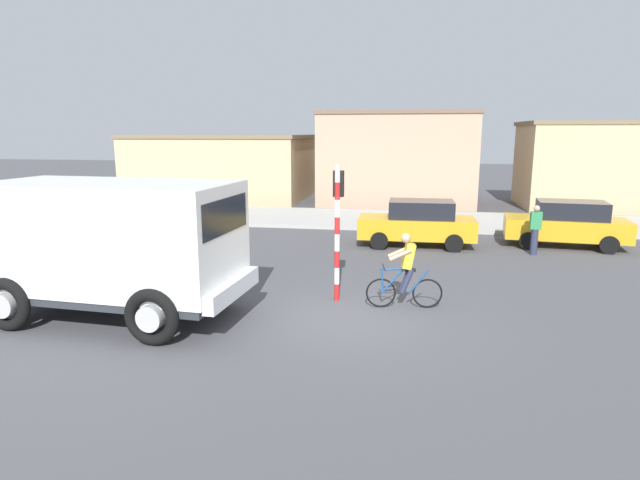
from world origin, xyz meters
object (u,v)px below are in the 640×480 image
at_px(truck_foreground, 113,241).
at_px(traffic_light_pole, 338,214).
at_px(cyclist, 405,271).
at_px(car_white_mid, 417,223).
at_px(car_far_side, 567,224).
at_px(pedestrian_near_kerb, 535,229).
at_px(car_red_near, 127,220).

relative_size(truck_foreground, traffic_light_pole, 1.74).
relative_size(cyclist, car_white_mid, 0.43).
height_order(traffic_light_pole, car_white_mid, traffic_light_pole).
xyz_separation_m(cyclist, traffic_light_pole, (-1.59, 0.35, 1.20)).
bearing_deg(cyclist, traffic_light_pole, 167.77).
bearing_deg(car_far_side, truck_foreground, -140.99).
distance_m(cyclist, car_far_side, 9.35).
bearing_deg(truck_foreground, pedestrian_near_kerb, 37.56).
distance_m(traffic_light_pole, car_white_mid, 6.93).
bearing_deg(car_white_mid, truck_foreground, -126.69).
bearing_deg(cyclist, car_red_near, 150.48).
bearing_deg(car_red_near, cyclist, -29.52).
bearing_deg(car_white_mid, car_red_near, -173.30).
bearing_deg(car_far_side, cyclist, -125.21).
distance_m(car_white_mid, pedestrian_near_kerb, 3.82).
xyz_separation_m(car_far_side, pedestrian_near_kerb, (-1.36, -1.51, 0.03)).
xyz_separation_m(car_red_near, pedestrian_near_kerb, (14.07, 0.44, 0.03)).
xyz_separation_m(car_white_mid, car_far_side, (5.10, 0.74, 0.00)).
relative_size(cyclist, car_red_near, 0.41).
bearing_deg(car_white_mid, cyclist, -92.42).
bearing_deg(car_white_mid, traffic_light_pole, -106.04).
distance_m(traffic_light_pole, car_far_side, 10.17).
bearing_deg(pedestrian_near_kerb, truck_foreground, -142.44).
relative_size(truck_foreground, pedestrian_near_kerb, 3.43).
xyz_separation_m(traffic_light_pole, car_far_side, (6.98, 7.29, -1.25)).
distance_m(cyclist, pedestrian_near_kerb, 7.33).
distance_m(car_red_near, car_white_mid, 10.40).
distance_m(car_white_mid, car_far_side, 5.15).
relative_size(cyclist, traffic_light_pole, 0.54).
height_order(cyclist, car_red_near, cyclist).
height_order(car_white_mid, car_far_side, same).
bearing_deg(car_red_near, pedestrian_near_kerb, 1.78).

